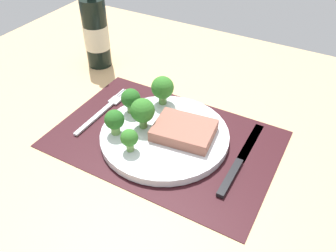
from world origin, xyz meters
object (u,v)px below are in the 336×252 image
Objects in this scene: wine_bottle at (96,32)px; plate at (165,135)px; fork at (104,110)px; knife at (239,162)px; steak at (184,130)px.

plate is at bearing -30.88° from wine_bottle.
plate is 16.93cm from fork.
knife is 0.86× the size of wine_bottle.
knife is at bearing 1.90° from plate.
plate is 2.23× the size of steak.
plate is 1.38× the size of fork.
steak reaches higher than plate.
knife is 51.49cm from wine_bottle.
fork is (-20.64, 0.15, -2.54)cm from steak.
fork is 0.83× the size of knife.
plate is 16.04cm from knife.
wine_bottle is (-47.35, 18.20, 8.84)cm from knife.
steak is (3.78, 1.27, 1.99)cm from plate.
steak is 12.52cm from knife.
steak is 0.52× the size of knife.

